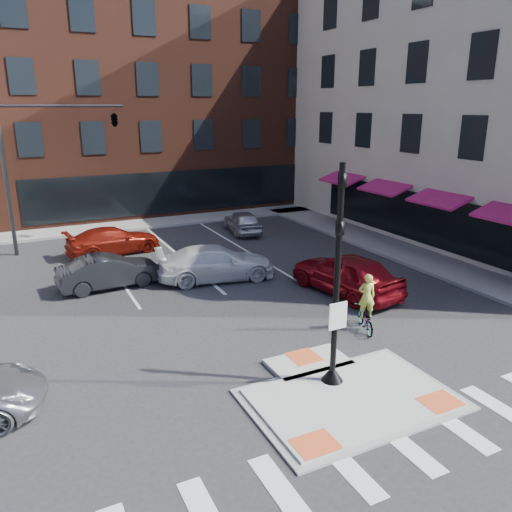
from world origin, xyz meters
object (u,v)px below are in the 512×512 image
red_sedan (346,273)px  bg_car_dark (110,271)px  white_pickup (216,263)px  bg_car_silver (242,222)px  cyclist (366,312)px  bg_car_red (114,240)px

red_sedan → bg_car_dark: size_ratio=1.17×
white_pickup → bg_car_silver: white_pickup is taller
red_sedan → bg_car_silver: (0.49, 11.20, -0.18)m
bg_car_silver → bg_car_dark: bearing=43.2°
cyclist → bg_car_silver: bearing=-76.7°
bg_car_dark → cyclist: cyclist is taller
red_sedan → bg_car_red: 12.50m
bg_car_red → bg_car_silver: bearing=-89.0°
cyclist → red_sedan: bearing=-94.0°
red_sedan → bg_car_dark: 9.90m
red_sedan → bg_car_dark: (-8.54, 5.00, -0.15)m
white_pickup → bg_car_red: 6.93m
white_pickup → bg_car_dark: (-4.42, 1.03, -0.05)m
white_pickup → bg_car_dark: size_ratio=1.21×
bg_car_dark → cyclist: size_ratio=2.10×
red_sedan → bg_car_dark: red_sedan is taller
cyclist → bg_car_dark: bearing=-28.2°
red_sedan → bg_car_red: red_sedan is taller
bg_car_dark → cyclist: bearing=-143.1°
red_sedan → cyclist: 3.54m
bg_car_silver → cyclist: cyclist is taller
red_sedan → white_pickup: 5.73m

